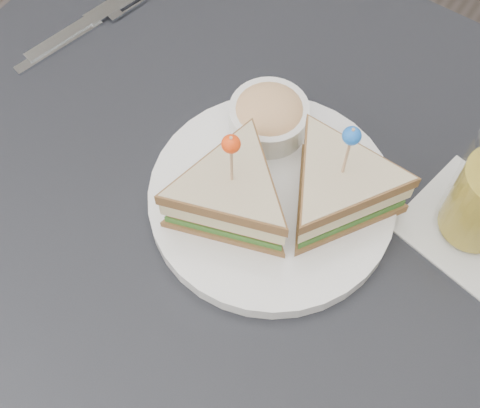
# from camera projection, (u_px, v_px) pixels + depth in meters

# --- Properties ---
(ground_plane) EXTENTS (3.50, 3.50, 0.00)m
(ground_plane) POSITION_uv_depth(u_px,v_px,m) (233.00, 397.00, 1.33)
(ground_plane) COLOR #3F3833
(table) EXTENTS (0.80, 0.80, 0.75)m
(table) POSITION_uv_depth(u_px,v_px,m) (227.00, 261.00, 0.74)
(table) COLOR black
(table) RESTS_ON ground
(plate_meal) EXTENTS (0.30, 0.29, 0.15)m
(plate_meal) POSITION_uv_depth(u_px,v_px,m) (280.00, 185.00, 0.65)
(plate_meal) COLOR white
(plate_meal) RESTS_ON table
(cutlery_fork) EXTENTS (0.06, 0.18, 0.01)m
(cutlery_fork) POSITION_uv_depth(u_px,v_px,m) (87.00, 27.00, 0.80)
(cutlery_fork) COLOR silver
(cutlery_fork) RESTS_ON table
(cutlery_knife) EXTENTS (0.07, 0.21, 0.01)m
(cutlery_knife) POSITION_uv_depth(u_px,v_px,m) (94.00, 17.00, 0.80)
(cutlery_knife) COLOR silver
(cutlery_knife) RESTS_ON table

